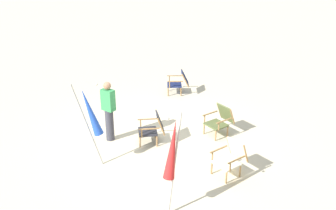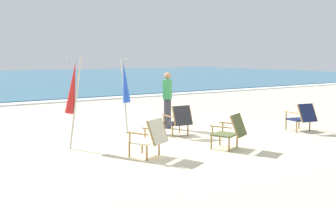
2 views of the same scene
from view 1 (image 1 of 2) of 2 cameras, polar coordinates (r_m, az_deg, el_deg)
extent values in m
plane|color=beige|center=(10.60, -0.95, -4.72)|extent=(80.00, 80.00, 0.00)
cube|color=beige|center=(8.98, 8.45, -8.34)|extent=(0.68, 0.66, 0.04)
cube|color=beige|center=(9.07, 10.03, -6.33)|extent=(0.54, 0.41, 0.50)
cylinder|color=olive|center=(8.80, 8.47, -10.32)|extent=(0.04, 0.04, 0.32)
cylinder|color=olive|center=(9.08, 6.36, -9.04)|extent=(0.04, 0.04, 0.32)
cylinder|color=olive|center=(9.07, 10.42, -9.33)|extent=(0.04, 0.04, 0.32)
cylinder|color=olive|center=(9.34, 8.32, -8.13)|extent=(0.04, 0.04, 0.32)
cube|color=olive|center=(8.72, 9.94, -7.82)|extent=(0.27, 0.49, 0.02)
cylinder|color=olive|center=(8.66, 9.02, -8.85)|extent=(0.04, 0.04, 0.22)
cube|color=olive|center=(9.05, 7.37, -6.39)|extent=(0.27, 0.49, 0.02)
cylinder|color=olive|center=(8.99, 6.46, -7.37)|extent=(0.04, 0.04, 0.22)
cylinder|color=olive|center=(8.93, 11.22, -6.96)|extent=(0.13, 0.21, 0.50)
cylinder|color=olive|center=(9.22, 8.88, -5.71)|extent=(0.13, 0.21, 0.50)
cube|color=#515B33|center=(10.65, 6.98, -2.83)|extent=(0.68, 0.66, 0.04)
cube|color=#515B33|center=(10.76, 8.37, -1.20)|extent=(0.54, 0.42, 0.50)
cylinder|color=olive|center=(10.44, 6.93, -4.39)|extent=(0.04, 0.04, 0.32)
cylinder|color=olive|center=(10.74, 5.25, -3.45)|extent=(0.04, 0.04, 0.32)
cylinder|color=olive|center=(10.71, 8.64, -3.73)|extent=(0.04, 0.04, 0.32)
cylinder|color=olive|center=(11.01, 6.95, -2.83)|extent=(0.04, 0.04, 0.32)
cube|color=olive|center=(10.39, 8.17, -2.26)|extent=(0.26, 0.49, 0.02)
cylinder|color=olive|center=(10.32, 7.37, -3.09)|extent=(0.04, 0.04, 0.22)
cube|color=olive|center=(10.75, 6.11, -1.21)|extent=(0.26, 0.49, 0.02)
cylinder|color=olive|center=(10.68, 5.33, -2.00)|extent=(0.04, 0.04, 0.22)
cylinder|color=olive|center=(10.60, 9.32, -1.66)|extent=(0.14, 0.23, 0.50)
cylinder|color=olive|center=(10.92, 7.45, -0.74)|extent=(0.14, 0.23, 0.50)
cube|color=#28282D|center=(10.22, -2.96, -3.86)|extent=(0.55, 0.52, 0.04)
cube|color=#28282D|center=(10.13, -1.15, -2.54)|extent=(0.51, 0.24, 0.50)
cylinder|color=olive|center=(10.08, -4.08, -5.34)|extent=(0.04, 0.04, 0.32)
cylinder|color=olive|center=(10.50, -4.21, -4.10)|extent=(0.04, 0.04, 0.32)
cylinder|color=olive|center=(10.11, -1.63, -5.21)|extent=(0.04, 0.04, 0.32)
cylinder|color=olive|center=(10.52, -1.85, -3.99)|extent=(0.04, 0.04, 0.32)
cube|color=olive|center=(9.87, -2.76, -3.47)|extent=(0.07, 0.53, 0.02)
cylinder|color=olive|center=(9.92, -3.84, -4.09)|extent=(0.04, 0.04, 0.22)
cube|color=olive|center=(10.38, -2.98, -2.07)|extent=(0.07, 0.53, 0.02)
cylinder|color=olive|center=(10.42, -4.00, -2.66)|extent=(0.04, 0.04, 0.22)
cylinder|color=olive|center=(9.91, -1.01, -3.19)|extent=(0.05, 0.21, 0.50)
cylinder|color=olive|center=(10.36, -1.29, -1.92)|extent=(0.05, 0.21, 0.50)
cube|color=#19234C|center=(13.34, 0.94, 2.97)|extent=(0.60, 0.56, 0.04)
cube|color=#19234C|center=(13.27, 2.48, 3.92)|extent=(0.53, 0.34, 0.48)
cylinder|color=olive|center=(13.17, 0.02, 1.95)|extent=(0.04, 0.04, 0.32)
cylinder|color=olive|center=(13.61, -0.01, 2.69)|extent=(0.04, 0.04, 0.32)
cylinder|color=olive|center=(13.18, 1.90, 1.96)|extent=(0.04, 0.04, 0.32)
cylinder|color=olive|center=(13.62, 1.81, 2.69)|extent=(0.04, 0.04, 0.32)
cube|color=olive|center=(13.00, 1.07, 3.44)|extent=(0.13, 0.53, 0.02)
cylinder|color=olive|center=(13.03, 0.23, 2.98)|extent=(0.04, 0.04, 0.22)
cube|color=olive|center=(13.52, 0.99, 4.26)|extent=(0.13, 0.53, 0.02)
cylinder|color=olive|center=(13.56, 0.20, 3.82)|extent=(0.04, 0.04, 0.22)
cylinder|color=olive|center=(13.03, 2.54, 3.54)|extent=(0.09, 0.27, 0.48)
cylinder|color=olive|center=(13.51, 2.42, 4.28)|extent=(0.09, 0.27, 0.48)
cylinder|color=#B7B2A8|center=(7.49, 0.92, -8.71)|extent=(0.27, 0.34, 2.08)
cone|color=red|center=(7.26, 0.62, -6.49)|extent=(0.42, 0.46, 1.18)
sphere|color=#B7B2A8|center=(6.87, 0.00, -1.99)|extent=(0.06, 0.06, 0.06)
cylinder|color=#B7B2A8|center=(9.16, -11.63, -2.98)|extent=(0.17, 0.61, 2.03)
cone|color=blue|center=(8.99, -11.20, -0.97)|extent=(0.32, 0.56, 1.17)
sphere|color=#B7B2A8|center=(8.70, -10.34, 2.95)|extent=(0.06, 0.06, 0.06)
cylinder|color=#383842|center=(10.42, -8.46, -2.87)|extent=(0.22, 0.22, 0.86)
cube|color=#338C4C|center=(10.12, -8.70, 0.72)|extent=(0.38, 0.38, 0.56)
sphere|color=#9E7051|center=(9.98, -8.84, 2.78)|extent=(0.20, 0.20, 0.20)
camera|label=2|loc=(10.61, 57.38, -3.96)|focal=42.00mm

